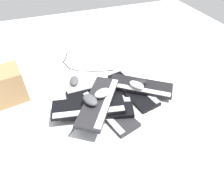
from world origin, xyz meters
name	(u,v)px	position (x,y,z in m)	size (l,w,h in m)	color
ground_plane	(112,90)	(0.00, 0.00, 0.00)	(3.20, 3.20, 0.00)	white
keyboard_0	(133,89)	(0.14, -0.06, 0.01)	(0.24, 0.46, 0.03)	black
keyboard_1	(98,91)	(-0.10, 0.01, 0.01)	(0.44, 0.15, 0.03)	black
keyboard_2	(109,109)	(-0.08, -0.18, 0.01)	(0.26, 0.46, 0.03)	#232326
keyboard_3	(98,109)	(-0.16, -0.18, 0.04)	(0.46, 0.27, 0.03)	black
keyboard_4	(89,107)	(-0.21, -0.17, 0.07)	(0.46, 0.23, 0.03)	black
keyboard_5	(99,101)	(-0.15, -0.18, 0.10)	(0.37, 0.45, 0.03)	#232326
keyboard_6	(140,86)	(0.19, -0.07, 0.04)	(0.44, 0.38, 0.03)	black
mouse_0	(139,82)	(0.18, -0.07, 0.08)	(0.11, 0.07, 0.04)	black
mouse_1	(74,81)	(-0.23, 0.18, 0.02)	(0.11, 0.07, 0.04)	#4C4C51
mouse_2	(90,100)	(-0.20, -0.18, 0.14)	(0.11, 0.07, 0.04)	#4C4C51
mouse_3	(102,93)	(-0.12, -0.15, 0.14)	(0.11, 0.07, 0.04)	#B7B7BC
mouse_4	(137,85)	(0.15, -0.09, 0.08)	(0.11, 0.07, 0.04)	silver
cable_0	(80,66)	(-0.15, 0.38, 0.00)	(0.37, 0.42, 0.01)	black
cable_1	(108,123)	(-0.13, -0.27, 0.00)	(0.50, 0.16, 0.01)	#59595B
cardboard_box	(3,87)	(-0.70, 0.16, 0.11)	(0.26, 0.19, 0.22)	#9E774C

